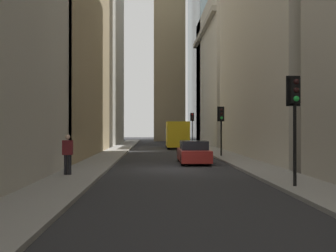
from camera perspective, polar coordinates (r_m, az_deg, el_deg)
ground_plane at (r=20.93m, az=0.82°, el=-6.35°), size 135.00×135.00×0.00m
sidewalk_right at (r=21.18m, az=-11.50°, el=-6.08°), size 90.00×2.20×0.14m
sidewalk_left at (r=21.62m, az=12.89°, el=-5.96°), size 90.00×2.20×0.14m
building_left_far at (r=52.53m, az=10.84°, el=7.21°), size 19.81×10.50×18.02m
building_right_far at (r=53.01m, az=-12.72°, el=13.18°), size 15.97×10.50×28.99m
building_right_midfar at (r=32.91m, az=-19.58°, el=15.51°), size 18.83×10.50×22.27m
church_spire at (r=67.10m, az=0.16°, el=14.50°), size 5.61×5.61×37.01m
delivery_truck at (r=41.58m, az=1.31°, el=-1.28°), size 6.46×2.25×2.84m
sedan_red at (r=24.08m, az=3.78°, el=-3.96°), size 4.30×1.78×1.42m
traffic_light_foreground at (r=14.60m, az=18.15°, el=3.01°), size 0.43×0.52×3.97m
traffic_light_midblock at (r=28.96m, az=7.83°, el=0.94°), size 0.43×0.52×3.65m
traffic_light_far_junction at (r=52.18m, az=3.59°, el=0.78°), size 0.43×0.52×4.08m
pedestrian at (r=17.78m, az=-14.54°, el=-3.82°), size 0.26×0.44×1.79m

